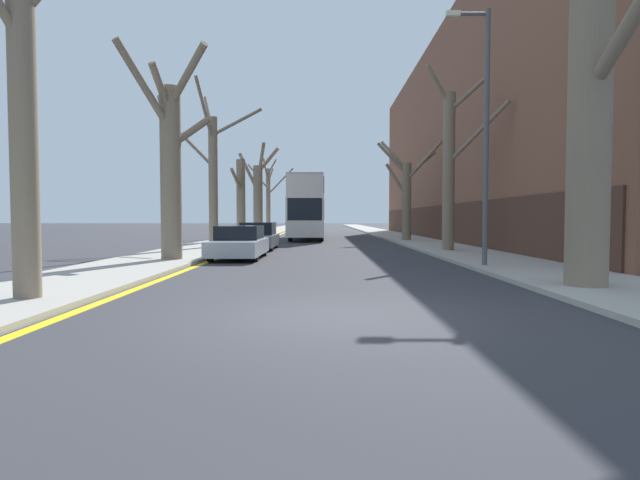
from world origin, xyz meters
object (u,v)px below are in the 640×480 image
(street_tree_left_2, at_px, (213,172))
(parked_car_0, at_px, (239,243))
(street_tree_right_2, at_px, (406,193))
(parked_car_1, at_px, (258,237))
(street_tree_left_3, at_px, (241,197))
(street_tree_left_4, at_px, (258,196))
(street_tree_right_1, at_px, (450,165))
(double_decker_bus, at_px, (308,205))
(street_tree_left_5, at_px, (269,196))
(lamp_post, at_px, (483,125))
(street_tree_left_0, at_px, (24,100))
(street_tree_right_0, at_px, (591,89))
(street_tree_left_1, at_px, (170,161))

(street_tree_left_2, xyz_separation_m, parked_car_0, (2.40, -6.22, -3.38))
(street_tree_right_2, bearing_deg, parked_car_1, -135.65)
(street_tree_left_3, relative_size, street_tree_left_4, 0.72)
(street_tree_right_1, relative_size, parked_car_1, 1.97)
(double_decker_bus, relative_size, parked_car_0, 2.60)
(street_tree_right_1, bearing_deg, double_decker_bus, 116.00)
(street_tree_left_5, bearing_deg, street_tree_right_1, -67.11)
(double_decker_bus, relative_size, lamp_post, 1.45)
(street_tree_left_0, xyz_separation_m, lamp_post, (10.59, 6.61, 0.74))
(street_tree_left_0, relative_size, double_decker_bus, 0.70)
(street_tree_right_2, bearing_deg, street_tree_left_3, -178.35)
(street_tree_right_0, distance_m, double_decker_bus, 27.94)
(parked_car_1, bearing_deg, street_tree_left_4, 97.36)
(street_tree_right_1, xyz_separation_m, parked_car_1, (-9.28, 2.15, -3.42))
(street_tree_left_2, xyz_separation_m, double_decker_bus, (4.56, 11.96, -1.42))
(street_tree_left_3, bearing_deg, street_tree_left_1, -89.68)
(street_tree_left_1, bearing_deg, street_tree_right_1, 24.83)
(street_tree_left_0, bearing_deg, double_decker_bus, 81.39)
(parked_car_0, relative_size, lamp_post, 0.56)
(street_tree_left_4, height_order, parked_car_1, street_tree_left_4)
(lamp_post, bearing_deg, street_tree_left_1, 168.30)
(street_tree_left_2, xyz_separation_m, street_tree_left_5, (0.22, 24.49, -0.16))
(street_tree_left_0, bearing_deg, street_tree_left_4, 89.97)
(street_tree_left_1, distance_m, double_decker_bus, 20.41)
(street_tree_right_0, bearing_deg, parked_car_0, 136.13)
(street_tree_right_2, bearing_deg, street_tree_left_0, -114.15)
(street_tree_right_0, bearing_deg, lamp_post, 98.91)
(street_tree_left_0, xyz_separation_m, street_tree_left_4, (0.02, 33.07, -0.26))
(street_tree_left_3, relative_size, parked_car_1, 1.29)
(street_tree_left_1, xyz_separation_m, lamp_post, (10.59, -2.19, 0.86))
(street_tree_left_4, height_order, double_decker_bus, street_tree_left_4)
(street_tree_left_1, distance_m, street_tree_left_3, 16.03)
(street_tree_left_5, xyz_separation_m, double_decker_bus, (4.34, -12.53, -1.25))
(street_tree_left_3, relative_size, lamp_post, 0.69)
(street_tree_right_0, distance_m, street_tree_right_2, 23.44)
(street_tree_left_0, relative_size, lamp_post, 1.01)
(lamp_post, bearing_deg, street_tree_left_5, 106.98)
(street_tree_left_1, xyz_separation_m, street_tree_left_4, (0.02, 24.26, -0.15))
(street_tree_left_0, xyz_separation_m, street_tree_right_1, (11.47, 14.11, 0.28))
(street_tree_left_2, relative_size, street_tree_right_0, 0.86)
(street_tree_right_2, height_order, double_decker_bus, street_tree_right_2)
(parked_car_0, distance_m, parked_car_1, 5.73)
(street_tree_left_3, xyz_separation_m, street_tree_left_5, (0.10, 16.43, 0.82))
(street_tree_left_0, height_order, parked_car_0, street_tree_left_0)
(street_tree_left_1, bearing_deg, lamp_post, -11.70)
(street_tree_left_4, bearing_deg, double_decker_bus, -45.19)
(street_tree_left_1, xyz_separation_m, street_tree_right_1, (11.47, 5.31, 0.40))
(street_tree_left_0, relative_size, street_tree_right_0, 0.83)
(street_tree_right_1, height_order, parked_car_1, street_tree_right_1)
(street_tree_right_1, bearing_deg, street_tree_left_1, -155.17)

